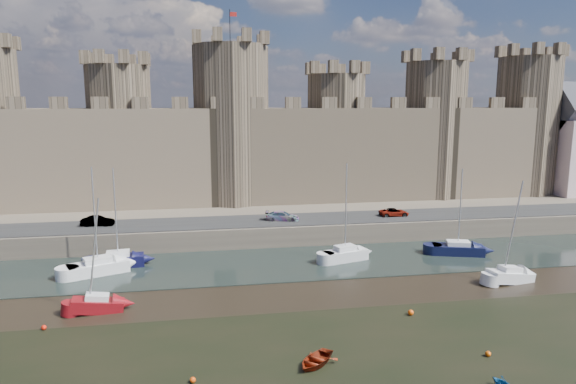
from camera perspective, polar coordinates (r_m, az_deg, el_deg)
The scene contains 19 objects.
water_channel at distance 55.92m, azimuth -6.61°, elevation -8.20°, with size 160.00×12.00×0.08m, color black.
quay at distance 90.57m, azimuth -7.82°, elevation -0.38°, with size 160.00×60.00×2.50m, color #4C443A.
road at distance 64.86m, azimuth -7.12°, elevation -3.35°, with size 160.00×7.00×0.10m, color black.
castle at distance 77.32m, azimuth -8.19°, elevation 5.63°, with size 108.50×11.00×29.00m.
car_1 at distance 66.49m, azimuth -20.40°, elevation -3.06°, with size 1.35×3.88×1.28m, color gray.
car_2 at distance 65.19m, azimuth -0.64°, elevation -2.69°, with size 1.72×4.24×1.23m, color gray.
car_3 at distance 69.13m, azimuth 11.70°, elevation -2.23°, with size 1.80×3.90×1.08m, color gray.
sailboat_0 at distance 56.39m, azimuth -20.36°, elevation -7.77°, with size 6.32×4.41×11.02m.
sailboat_1 at distance 58.11m, azimuth -18.34°, elevation -7.14°, with size 5.48×2.60×10.61m.
sailboat_2 at distance 57.54m, azimuth 6.35°, elevation -6.82°, with size 5.37×3.30×10.83m.
sailboat_3 at distance 62.60m, azimuth 18.35°, elevation -5.97°, with size 6.07×3.76×9.94m.
sailboat_4 at distance 46.91m, azimuth -20.38°, elevation -11.54°, with size 4.33×2.07×9.78m.
sailboat_5 at distance 55.27m, azimuth 23.41°, elevation -8.46°, with size 4.92×2.59×10.10m.
dinghy_4 at distance 36.28m, azimuth 3.07°, elevation -18.19°, with size 2.28×0.66×3.19m, color maroon.
dinghy_5 at distance 36.11m, azimuth 22.74°, elevation -19.00°, with size 1.36×0.83×1.58m, color #14518A.
buoy_1 at distance 45.27m, azimuth -25.50°, elevation -13.43°, with size 0.39×0.39×0.39m, color red.
buoy_3 at distance 44.78m, azimuth 13.49°, elevation -12.89°, with size 0.48×0.48×0.48m, color #EC4E0A.
buoy_4 at distance 34.88m, azimuth -10.54°, elevation -19.84°, with size 0.39×0.39×0.39m, color #E4450A.
buoy_5 at distance 39.82m, azimuth 21.35°, elevation -16.40°, with size 0.41×0.41×0.41m, color #CE4E09.
Camera 1 is at (-2.45, -29.08, 17.48)m, focal length 32.00 mm.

